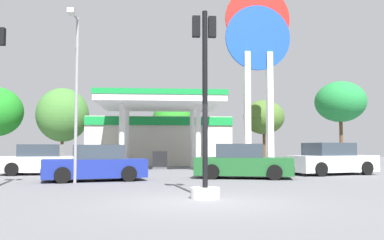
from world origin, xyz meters
TOP-DOWN VIEW (x-y plane):
  - ground_plane at (0.00, 0.00)m, footprint 90.00×90.00m
  - gas_station at (-0.94, 20.79)m, footprint 10.55×12.37m
  - station_pole_sign at (6.00, 18.13)m, footprint 4.65×0.56m
  - car_0 at (7.46, 9.57)m, footprint 4.71×2.96m
  - car_1 at (-6.76, 10.91)m, footprint 4.29×2.17m
  - car_3 at (-3.63, 6.76)m, footprint 4.33×2.60m
  - car_4 at (2.63, 7.60)m, footprint 4.50×2.77m
  - traffic_signal_1 at (0.12, 0.71)m, footprint 0.78×0.78m
  - tree_1 at (-9.39, 26.88)m, footprint 4.53×4.53m
  - tree_2 at (0.36, 26.60)m, footprint 3.69×3.69m
  - tree_3 at (8.14, 24.75)m, footprint 3.53×3.53m
  - tree_4 at (15.46, 25.61)m, footprint 4.54×4.54m
  - corner_streetlamp at (-4.23, 5.54)m, footprint 0.24×1.48m

SIDE VIEW (x-z plane):
  - ground_plane at x=0.00m, z-range 0.00..0.00m
  - car_3 at x=-3.63m, z-range -0.07..1.38m
  - car_1 at x=-6.76m, z-range -0.07..1.42m
  - car_4 at x=2.63m, z-range -0.07..1.43m
  - car_0 at x=7.46m, z-range -0.07..1.49m
  - traffic_signal_1 at x=0.12m, z-range -0.76..4.28m
  - gas_station at x=-0.94m, z-range -0.12..4.41m
  - tree_2 at x=0.36m, z-range 0.95..6.63m
  - corner_streetlamp at x=-4.23m, z-range 0.69..7.04m
  - tree_3 at x=8.14m, z-range 1.22..6.66m
  - tree_1 at x=-9.39m, z-range 0.91..7.48m
  - tree_4 at x=15.46m, z-range 1.80..9.11m
  - station_pole_sign at x=6.00m, z-range 1.84..14.69m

